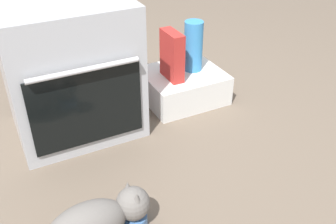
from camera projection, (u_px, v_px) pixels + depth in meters
ground at (116, 163)px, 1.89m from camera, size 8.00×8.00×0.00m
oven at (71, 70)px, 1.96m from camera, size 0.63×0.56×0.70m
pantry_cabinet at (182, 86)px, 2.36m from camera, size 0.46×0.41×0.18m
food_bowl at (133, 219)px, 1.54m from camera, size 0.11×0.11×0.08m
cat at (95, 223)px, 1.43m from camera, size 0.65×0.21×0.20m
cereal_box at (172, 56)px, 2.18m from camera, size 0.07×0.18×0.28m
water_bottle at (193, 46)px, 2.27m from camera, size 0.11×0.11×0.30m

